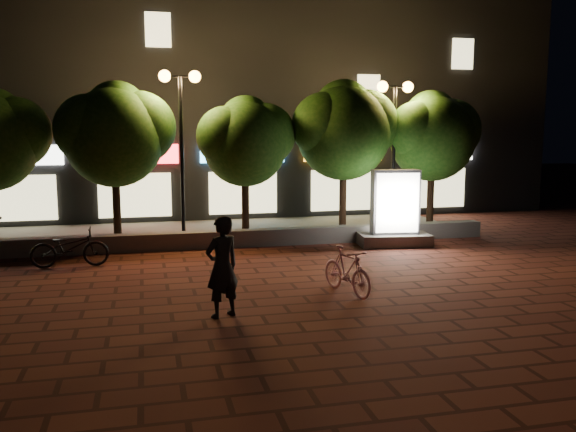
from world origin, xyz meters
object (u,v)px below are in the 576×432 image
object	(u,v)px
rider	(222,267)
tree_right	(345,127)
ad_kiosk	(395,215)
scooter_pink	(347,271)
scooter_parked	(70,248)
tree_far_right	(433,133)
tree_mid	(246,138)
street_lamp_left	(181,112)
tree_left	(116,131)
street_lamp_right	(394,117)

from	to	relation	value
rider	tree_right	bearing A→B (deg)	-148.70
ad_kiosk	rider	distance (m)	8.31
scooter_pink	scooter_parked	xyz separation A→B (m)	(-6.06, 4.05, -0.00)
tree_far_right	tree_mid	bearing A→B (deg)	-180.00
tree_far_right	scooter_pink	bearing A→B (deg)	-127.67
tree_mid	ad_kiosk	distance (m)	5.28
tree_right	street_lamp_left	world-z (taller)	street_lamp_left
street_lamp_left	rider	xyz separation A→B (m)	(0.22, -7.89, -3.06)
tree_far_right	rider	world-z (taller)	tree_far_right
tree_right	tree_far_right	bearing A→B (deg)	-0.00
tree_left	street_lamp_right	world-z (taller)	street_lamp_right
street_lamp_right	rider	bearing A→B (deg)	-130.67
street_lamp_right	scooter_pink	distance (m)	8.68
tree_far_right	street_lamp_right	bearing A→B (deg)	-170.39
street_lamp_right	ad_kiosk	world-z (taller)	street_lamp_right
rider	ad_kiosk	bearing A→B (deg)	-162.35
tree_left	tree_mid	bearing A→B (deg)	-0.00
scooter_parked	tree_right	bearing A→B (deg)	-71.05
scooter_pink	tree_far_right	bearing A→B (deg)	36.17
tree_right	scooter_pink	xyz separation A→B (m)	(-2.35, -7.19, -3.06)
tree_right	scooter_parked	distance (m)	9.49
tree_right	scooter_pink	distance (m)	8.16
scooter_pink	tree_mid	bearing A→B (deg)	81.40
ad_kiosk	tree_right	bearing A→B (deg)	109.12
rider	tree_left	bearing A→B (deg)	-101.64
tree_far_right	ad_kiosk	world-z (taller)	tree_far_right
tree_far_right	street_lamp_right	world-z (taller)	street_lamp_right
street_lamp_right	rider	world-z (taller)	street_lamp_right
street_lamp_left	ad_kiosk	size ratio (longest dim) A/B	2.25
tree_right	ad_kiosk	world-z (taller)	tree_right
ad_kiosk	scooter_parked	bearing A→B (deg)	-175.25
street_lamp_left	ad_kiosk	xyz separation A→B (m)	(6.18, -2.11, -3.10)
tree_mid	street_lamp_right	xyz separation A→B (m)	(4.95, -0.26, 0.68)
tree_left	rider	xyz separation A→B (m)	(2.16, -8.16, -2.48)
tree_left	scooter_pink	size ratio (longest dim) A/B	2.90
ad_kiosk	scooter_parked	distance (m)	9.28
tree_left	street_lamp_left	bearing A→B (deg)	-7.70
street_lamp_left	street_lamp_right	world-z (taller)	street_lamp_left
scooter_parked	rider	bearing A→B (deg)	-148.38
tree_right	rider	xyz separation A→B (m)	(-5.14, -8.16, -2.60)
tree_far_right	tree_right	bearing A→B (deg)	180.00
scooter_pink	scooter_parked	bearing A→B (deg)	130.10
tree_mid	street_lamp_left	size ratio (longest dim) A/B	0.87
street_lamp_left	scooter_parked	world-z (taller)	street_lamp_left
ad_kiosk	rider	world-z (taller)	ad_kiosk
street_lamp_right	scooter_pink	xyz separation A→B (m)	(-4.00, -6.92, -3.39)
tree_far_right	scooter_parked	size ratio (longest dim) A/B	2.49
tree_right	scooter_parked	size ratio (longest dim) A/B	2.65
street_lamp_right	scooter_pink	bearing A→B (deg)	-119.99
tree_right	street_lamp_left	distance (m)	5.38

